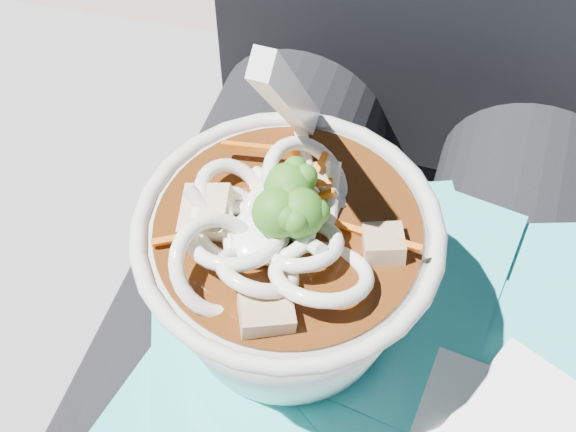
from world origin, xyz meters
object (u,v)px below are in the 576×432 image
(person_body, at_px, (377,252))
(udon_bowl, at_px, (287,262))
(stone_ledge, at_px, (363,373))
(plastic_bag, at_px, (371,352))
(lap, at_px, (340,385))

(person_body, xyz_separation_m, udon_bowl, (-0.04, -0.10, 0.11))
(stone_ledge, xyz_separation_m, plastic_bag, (0.02, -0.16, 0.37))
(stone_ledge, distance_m, person_body, 0.32)
(stone_ledge, distance_m, udon_bowl, 0.46)
(stone_ledge, height_order, plastic_bag, plastic_bag)
(lap, distance_m, person_body, 0.10)
(lap, distance_m, udon_bowl, 0.15)
(stone_ledge, bearing_deg, person_body, -90.00)
(stone_ledge, relative_size, lap, 2.08)
(lap, bearing_deg, udon_bowl, -174.08)
(lap, relative_size, person_body, 0.49)
(plastic_bag, bearing_deg, udon_bowl, 173.94)
(person_body, relative_size, plastic_bag, 3.07)
(plastic_bag, bearing_deg, lap, 151.07)
(stone_ledge, relative_size, udon_bowl, 4.97)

